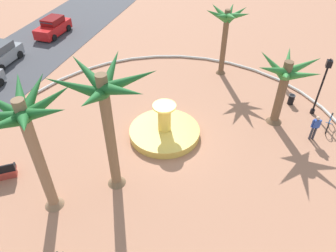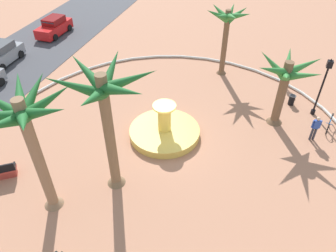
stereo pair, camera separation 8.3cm
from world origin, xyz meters
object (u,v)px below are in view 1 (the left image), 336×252
palm_tree_far_side (27,126)px  palm_tree_mid_plaza (226,24)px  bicycle_red_frame (329,124)px  lamppost (323,83)px  palm_tree_near_fountain (285,79)px  parked_car_rightmost (53,27)px  person_cyclist_photo (286,76)px  fountain (165,131)px  bench_east (1,173)px  trash_bin (291,99)px  parked_car_third (0,55)px  palm_tree_by_curb (106,105)px  person_cyclist_helmet (315,127)px

palm_tree_far_side → palm_tree_mid_plaza: bearing=-20.6°
bicycle_red_frame → lamppost: bearing=30.2°
palm_tree_near_fountain → parked_car_rightmost: 22.86m
person_cyclist_photo → fountain: bearing=138.8°
person_cyclist_photo → parked_car_rightmost: (3.51, 21.75, -0.12)m
fountain → bench_east: 9.26m
palm_tree_far_side → trash_bin: palm_tree_far_side is taller
palm_tree_mid_plaza → parked_car_third: palm_tree_mid_plaza is taller
palm_tree_by_curb → bicycle_red_frame: size_ratio=3.99×
palm_tree_near_fountain → bicycle_red_frame: (0.25, -3.26, -2.79)m
palm_tree_mid_plaza → parked_car_third: 18.47m
bicycle_red_frame → parked_car_third: size_ratio=0.41×
palm_tree_near_fountain → person_cyclist_helmet: bearing=-116.5°
trash_bin → person_cyclist_helmet: (-3.51, -1.22, 0.56)m
parked_car_third → palm_tree_by_curb: bearing=-122.7°
palm_tree_by_curb → fountain: bearing=-15.8°
palm_tree_near_fountain → palm_tree_far_side: bearing=134.5°
bicycle_red_frame → palm_tree_far_side: bearing=127.3°
person_cyclist_photo → parked_car_third: parked_car_third is taller
trash_bin → person_cyclist_photo: person_cyclist_photo is taller
palm_tree_mid_plaza → trash_bin: palm_tree_mid_plaza is taller
bench_east → trash_bin: (11.53, -14.59, 0.04)m
trash_bin → parked_car_third: 23.17m
lamppost → palm_tree_by_curb: bearing=132.9°
palm_tree_far_side → lamppost: size_ratio=1.59×
fountain → parked_car_rightmost: size_ratio=1.06×
lamppost → fountain: bearing=119.5°
palm_tree_by_curb → person_cyclist_photo: 15.25m
palm_tree_near_fountain → bench_east: palm_tree_near_fountain is taller
palm_tree_by_curb → trash_bin: 14.02m
bench_east → lamppost: 19.42m
palm_tree_near_fountain → lamppost: palm_tree_near_fountain is taller
palm_tree_near_fountain → person_cyclist_helmet: (-1.11, -2.22, -2.22)m
person_cyclist_helmet → person_cyclist_photo: 5.95m
fountain → trash_bin: bearing=-52.4°
palm_tree_far_side → palm_tree_near_fountain: bearing=-45.5°
palm_tree_by_curb → person_cyclist_helmet: size_ratio=3.96×
palm_tree_far_side → person_cyclist_photo: 18.29m
parked_car_third → trash_bin: bearing=-88.2°
palm_tree_mid_plaza → parked_car_rightmost: bearing=80.5°
bench_east → person_cyclist_photo: person_cyclist_photo is taller
bench_east → bicycle_red_frame: bearing=-60.9°
palm_tree_far_side → lamppost: bearing=-47.1°
person_cyclist_helmet → palm_tree_far_side: bearing=125.5°
fountain → bicycle_red_frame: bearing=-69.8°
bicycle_red_frame → parked_car_rightmost: size_ratio=0.42×
person_cyclist_photo → lamppost: bearing=-146.7°
parked_car_third → bench_east: bearing=-141.6°
palm_tree_by_curb → palm_tree_mid_plaza: bearing=-14.3°
palm_tree_mid_plaza → palm_tree_far_side: palm_tree_far_side is taller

